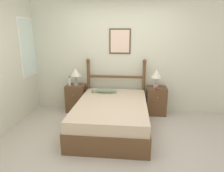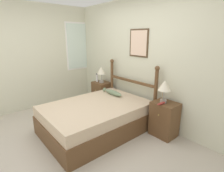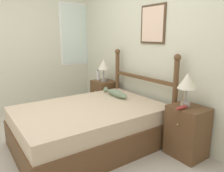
% 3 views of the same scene
% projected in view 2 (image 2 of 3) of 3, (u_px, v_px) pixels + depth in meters
% --- Properties ---
extents(ground_plane, '(16.00, 16.00, 0.00)m').
position_uv_depth(ground_plane, '(70.00, 145.00, 2.95)').
color(ground_plane, '#B7AD9E').
extents(wall_back, '(6.40, 0.08, 2.55)m').
position_uv_depth(wall_back, '(141.00, 61.00, 3.67)').
color(wall_back, beige).
rests_on(wall_back, ground_plane).
extents(wall_left, '(0.08, 6.40, 2.55)m').
position_uv_depth(wall_left, '(26.00, 58.00, 4.18)').
color(wall_left, beige).
rests_on(wall_left, ground_plane).
extents(bed, '(1.36, 1.95, 0.54)m').
position_uv_depth(bed, '(97.00, 117.00, 3.37)').
color(bed, brown).
rests_on(bed, ground_plane).
extents(headboard, '(1.39, 0.09, 1.25)m').
position_uv_depth(headboard, '(131.00, 87.00, 3.83)').
color(headboard, brown).
rests_on(headboard, ground_plane).
extents(nightstand_left, '(0.44, 0.39, 0.64)m').
position_uv_depth(nightstand_left, '(102.00, 94.00, 4.57)').
color(nightstand_left, brown).
rests_on(nightstand_left, ground_plane).
extents(nightstand_right, '(0.44, 0.39, 0.64)m').
position_uv_depth(nightstand_right, '(164.00, 119.00, 3.18)').
color(nightstand_right, brown).
rests_on(nightstand_right, ground_plane).
extents(table_lamp_left, '(0.22, 0.22, 0.41)m').
position_uv_depth(table_lamp_left, '(101.00, 71.00, 4.37)').
color(table_lamp_left, gray).
rests_on(table_lamp_left, nightstand_left).
extents(table_lamp_right, '(0.22, 0.22, 0.41)m').
position_uv_depth(table_lamp_right, '(164.00, 87.00, 3.02)').
color(table_lamp_right, gray).
rests_on(table_lamp_right, nightstand_right).
extents(bottle, '(0.06, 0.06, 0.22)m').
position_uv_depth(bottle, '(97.00, 78.00, 4.51)').
color(bottle, white).
rests_on(bottle, nightstand_left).
extents(model_boat, '(0.06, 0.25, 0.22)m').
position_uv_depth(model_boat, '(162.00, 103.00, 3.02)').
color(model_boat, maroon).
rests_on(model_boat, nightstand_right).
extents(fish_pillow, '(0.57, 0.12, 0.10)m').
position_uv_depth(fish_pillow, '(113.00, 93.00, 3.80)').
color(fish_pillow, gray).
rests_on(fish_pillow, bed).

